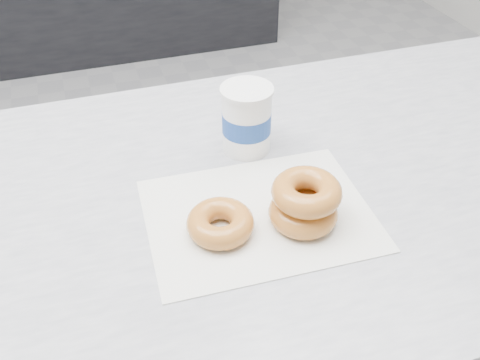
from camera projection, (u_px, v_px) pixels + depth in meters
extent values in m
plane|color=gray|center=(135.00, 295.00, 1.83)|extent=(5.00, 5.00, 0.00)
cube|color=#B5B5BA|center=(128.00, 222.00, 0.83)|extent=(3.06, 0.76, 0.04)
cube|color=black|center=(73.00, 6.00, 3.23)|extent=(2.40, 0.70, 0.50)
cube|color=silver|center=(259.00, 215.00, 0.82)|extent=(0.35, 0.27, 0.00)
torus|color=#C67536|center=(220.00, 223.00, 0.78)|extent=(0.12, 0.12, 0.03)
torus|color=#C67536|center=(303.00, 212.00, 0.79)|extent=(0.10, 0.10, 0.04)
torus|color=#C67536|center=(307.00, 192.00, 0.77)|extent=(0.14, 0.14, 0.04)
cylinder|color=white|center=(247.00, 119.00, 0.92)|extent=(0.10, 0.10, 0.12)
cylinder|color=white|center=(247.00, 90.00, 0.88)|extent=(0.09, 0.09, 0.01)
cylinder|color=navy|center=(247.00, 122.00, 0.92)|extent=(0.10, 0.10, 0.04)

